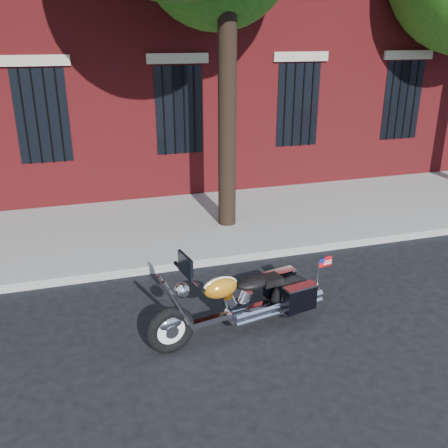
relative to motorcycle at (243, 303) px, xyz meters
name	(u,v)px	position (x,y,z in m)	size (l,w,h in m)	color
ground	(251,299)	(0.42, 0.81, -0.45)	(120.00, 120.00, 0.00)	black
curb	(225,259)	(0.42, 2.19, -0.38)	(40.00, 0.16, 0.15)	gray
sidewalk	(200,223)	(0.42, 4.07, -0.38)	(40.00, 3.60, 0.15)	gray
motorcycle	(243,303)	(0.00, 0.00, 0.00)	(2.67, 1.05, 1.33)	black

